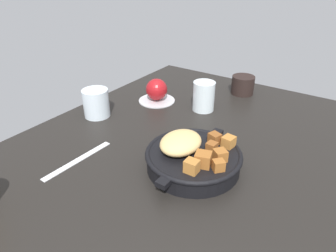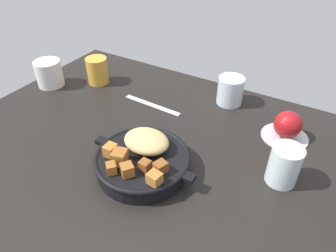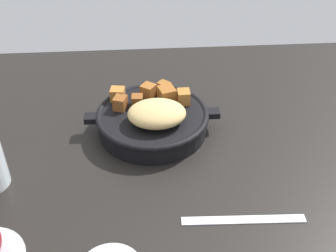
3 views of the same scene
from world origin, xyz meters
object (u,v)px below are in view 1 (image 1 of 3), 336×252
object	(u,v)px
water_glass_short	(96,103)
water_glass_tall	(204,96)
cast_iron_skillet	(192,156)
coffee_mug_dark	(243,85)
red_apple	(157,89)
butter_knife	(78,160)

from	to	relation	value
water_glass_short	water_glass_tall	distance (cm)	33.18
cast_iron_skillet	water_glass_tall	world-z (taller)	water_glass_tall
cast_iron_skillet	water_glass_short	bearing A→B (deg)	80.09
cast_iron_skillet	coffee_mug_dark	bearing A→B (deg)	9.01
red_apple	water_glass_tall	size ratio (longest dim) A/B	0.77
cast_iron_skillet	red_apple	size ratio (longest dim) A/B	3.69
water_glass_short	cast_iron_skillet	bearing A→B (deg)	-99.91
cast_iron_skillet	coffee_mug_dark	world-z (taller)	cast_iron_skillet
red_apple	butter_knife	bearing A→B (deg)	-172.83
cast_iron_skillet	coffee_mug_dark	size ratio (longest dim) A/B	3.35
cast_iron_skillet	water_glass_short	world-z (taller)	water_glass_short
cast_iron_skillet	butter_knife	bearing A→B (deg)	118.52
water_glass_tall	red_apple	bearing A→B (deg)	100.22
water_glass_short	water_glass_tall	world-z (taller)	water_glass_tall
water_glass_tall	water_glass_short	bearing A→B (deg)	131.67
red_apple	water_glass_short	bearing A→B (deg)	155.80
butter_knife	red_apple	bearing A→B (deg)	9.52
coffee_mug_dark	red_apple	bearing A→B (deg)	136.68
water_glass_short	coffee_mug_dark	xyz separation A→B (cm)	(41.69, -29.88, -1.05)
butter_knife	water_glass_short	bearing A→B (deg)	36.85
butter_knife	coffee_mug_dark	world-z (taller)	coffee_mug_dark
red_apple	butter_knife	distance (cm)	39.27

